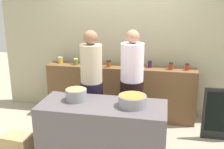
{
  "coord_description": "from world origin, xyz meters",
  "views": [
    {
      "loc": [
        0.78,
        -3.58,
        2.24
      ],
      "look_at": [
        0.0,
        0.35,
        1.05
      ],
      "focal_mm": 43.82,
      "sensor_mm": 36.0,
      "label": 1
    }
  ],
  "objects_px": {
    "preserve_jar_4": "(127,63)",
    "cook_with_tongs": "(92,91)",
    "cooking_pot_center": "(132,101)",
    "bread_crate": "(18,143)",
    "preserve_jar_0": "(61,60)",
    "preserve_jar_5": "(150,64)",
    "preserve_jar_2": "(85,62)",
    "cooking_pot_left": "(76,95)",
    "cook_in_cap": "(132,90)",
    "preserve_jar_7": "(187,67)",
    "preserve_jar_6": "(171,66)",
    "chalkboard_sign": "(221,114)",
    "preserve_jar_1": "(76,62)",
    "preserve_jar_3": "(109,64)"
  },
  "relations": [
    {
      "from": "preserve_jar_4",
      "to": "cook_with_tongs",
      "type": "distance_m",
      "value": 1.02
    },
    {
      "from": "cooking_pot_center",
      "to": "bread_crate",
      "type": "distance_m",
      "value": 1.84
    },
    {
      "from": "preserve_jar_0",
      "to": "cook_with_tongs",
      "type": "bearing_deg",
      "value": -46.6
    },
    {
      "from": "preserve_jar_5",
      "to": "preserve_jar_2",
      "type": "bearing_deg",
      "value": -176.65
    },
    {
      "from": "cooking_pot_left",
      "to": "cook_in_cap",
      "type": "relative_size",
      "value": 0.17
    },
    {
      "from": "preserve_jar_5",
      "to": "bread_crate",
      "type": "xyz_separation_m",
      "value": [
        -1.8,
        -1.51,
        -0.91
      ]
    },
    {
      "from": "preserve_jar_0",
      "to": "cook_with_tongs",
      "type": "height_order",
      "value": "cook_with_tongs"
    },
    {
      "from": "preserve_jar_7",
      "to": "cooking_pot_left",
      "type": "distance_m",
      "value": 2.03
    },
    {
      "from": "preserve_jar_6",
      "to": "preserve_jar_7",
      "type": "relative_size",
      "value": 1.03
    },
    {
      "from": "preserve_jar_4",
      "to": "preserve_jar_7",
      "type": "height_order",
      "value": "preserve_jar_4"
    },
    {
      "from": "cook_with_tongs",
      "to": "bread_crate",
      "type": "relative_size",
      "value": 4.23
    },
    {
      "from": "preserve_jar_0",
      "to": "cook_in_cap",
      "type": "bearing_deg",
      "value": -26.6
    },
    {
      "from": "cook_with_tongs",
      "to": "chalkboard_sign",
      "type": "relative_size",
      "value": 2.02
    },
    {
      "from": "preserve_jar_6",
      "to": "chalkboard_sign",
      "type": "distance_m",
      "value": 1.12
    },
    {
      "from": "preserve_jar_7",
      "to": "bread_crate",
      "type": "xyz_separation_m",
      "value": [
        -2.43,
        -1.45,
        -0.91
      ]
    },
    {
      "from": "cooking_pot_left",
      "to": "preserve_jar_0",
      "type": "bearing_deg",
      "value": 118.96
    },
    {
      "from": "preserve_jar_2",
      "to": "cook_with_tongs",
      "type": "xyz_separation_m",
      "value": [
        0.35,
        -0.82,
        -0.24
      ]
    },
    {
      "from": "preserve_jar_4",
      "to": "cooking_pot_left",
      "type": "height_order",
      "value": "preserve_jar_4"
    },
    {
      "from": "preserve_jar_6",
      "to": "preserve_jar_7",
      "type": "distance_m",
      "value": 0.28
    },
    {
      "from": "preserve_jar_4",
      "to": "preserve_jar_6",
      "type": "xyz_separation_m",
      "value": [
        0.77,
        -0.07,
        -0.01
      ]
    },
    {
      "from": "preserve_jar_1",
      "to": "preserve_jar_6",
      "type": "xyz_separation_m",
      "value": [
        1.71,
        -0.0,
        0.0
      ]
    },
    {
      "from": "cooking_pot_center",
      "to": "chalkboard_sign",
      "type": "bearing_deg",
      "value": 33.94
    },
    {
      "from": "preserve_jar_1",
      "to": "preserve_jar_3",
      "type": "relative_size",
      "value": 0.94
    },
    {
      "from": "preserve_jar_4",
      "to": "preserve_jar_6",
      "type": "bearing_deg",
      "value": -5.04
    },
    {
      "from": "preserve_jar_1",
      "to": "preserve_jar_5",
      "type": "xyz_separation_m",
      "value": [
        1.35,
        0.06,
        0.0
      ]
    },
    {
      "from": "preserve_jar_5",
      "to": "bread_crate",
      "type": "relative_size",
      "value": 0.29
    },
    {
      "from": "preserve_jar_5",
      "to": "preserve_jar_6",
      "type": "height_order",
      "value": "same"
    },
    {
      "from": "preserve_jar_2",
      "to": "preserve_jar_7",
      "type": "distance_m",
      "value": 1.81
    },
    {
      "from": "cook_in_cap",
      "to": "cook_with_tongs",
      "type": "bearing_deg",
      "value": -163.69
    },
    {
      "from": "preserve_jar_1",
      "to": "chalkboard_sign",
      "type": "bearing_deg",
      "value": -11.17
    },
    {
      "from": "preserve_jar_0",
      "to": "preserve_jar_5",
      "type": "bearing_deg",
      "value": -0.22
    },
    {
      "from": "bread_crate",
      "to": "preserve_jar_7",
      "type": "bearing_deg",
      "value": 30.82
    },
    {
      "from": "preserve_jar_2",
      "to": "cooking_pot_center",
      "type": "relative_size",
      "value": 0.3
    },
    {
      "from": "cook_in_cap",
      "to": "cooking_pot_left",
      "type": "bearing_deg",
      "value": -136.21
    },
    {
      "from": "preserve_jar_4",
      "to": "cooking_pot_center",
      "type": "distance_m",
      "value": 1.46
    },
    {
      "from": "cooking_pot_center",
      "to": "bread_crate",
      "type": "relative_size",
      "value": 0.89
    },
    {
      "from": "preserve_jar_0",
      "to": "preserve_jar_1",
      "type": "distance_m",
      "value": 0.33
    },
    {
      "from": "preserve_jar_5",
      "to": "cook_in_cap",
      "type": "relative_size",
      "value": 0.07
    },
    {
      "from": "preserve_jar_0",
      "to": "cooking_pot_center",
      "type": "distance_m",
      "value": 2.11
    },
    {
      "from": "preserve_jar_6",
      "to": "preserve_jar_1",
      "type": "bearing_deg",
      "value": 179.89
    },
    {
      "from": "preserve_jar_5",
      "to": "chalkboard_sign",
      "type": "xyz_separation_m",
      "value": [
        1.16,
        -0.56,
        -0.61
      ]
    },
    {
      "from": "preserve_jar_0",
      "to": "preserve_jar_2",
      "type": "distance_m",
      "value": 0.51
    },
    {
      "from": "preserve_jar_1",
      "to": "cooking_pot_left",
      "type": "height_order",
      "value": "preserve_jar_1"
    },
    {
      "from": "preserve_jar_6",
      "to": "cooking_pot_left",
      "type": "height_order",
      "value": "preserve_jar_6"
    },
    {
      "from": "bread_crate",
      "to": "preserve_jar_5",
      "type": "bearing_deg",
      "value": 40.04
    },
    {
      "from": "preserve_jar_3",
      "to": "cook_with_tongs",
      "type": "distance_m",
      "value": 0.83
    },
    {
      "from": "chalkboard_sign",
      "to": "preserve_jar_5",
      "type": "bearing_deg",
      "value": 154.28
    },
    {
      "from": "preserve_jar_0",
      "to": "cooking_pot_left",
      "type": "xyz_separation_m",
      "value": [
        0.76,
        -1.38,
        -0.13
      ]
    },
    {
      "from": "cook_in_cap",
      "to": "preserve_jar_1",
      "type": "bearing_deg",
      "value": 149.74
    },
    {
      "from": "bread_crate",
      "to": "cook_in_cap",
      "type": "bearing_deg",
      "value": 26.75
    }
  ]
}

